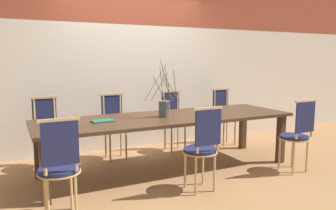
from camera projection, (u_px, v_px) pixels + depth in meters
name	position (u px, v px, depth m)	size (l,w,h in m)	color
ground_plane	(168.00, 169.00, 4.38)	(16.00, 16.00, 0.00)	#9E7047
wall_rear	(132.00, 51.00, 5.35)	(12.00, 0.06, 3.20)	beige
dining_table	(168.00, 122.00, 4.29)	(3.37, 1.05, 0.72)	#422B1C
chair_near_leftend	(60.00, 165.00, 2.94)	(0.39, 0.39, 0.96)	#1E234C
chair_near_left	(202.00, 146.00, 3.60)	(0.39, 0.39, 0.96)	#1E234C
chair_near_center	(297.00, 133.00, 4.22)	(0.39, 0.39, 0.96)	#1E234C
chair_far_leftend	(46.00, 130.00, 4.41)	(0.39, 0.39, 0.96)	#1E234C
chair_far_left	(114.00, 124.00, 4.83)	(0.39, 0.39, 0.96)	#1E234C
chair_far_center	(174.00, 118.00, 5.25)	(0.39, 0.39, 0.96)	#1E234C
chair_far_right	(224.00, 114.00, 5.68)	(0.39, 0.39, 0.96)	#1E234C
vase_centerpiece	(164.00, 108.00, 4.23)	(0.42, 0.42, 0.74)	#4C5156
book_stack	(103.00, 121.00, 3.91)	(0.27, 0.17, 0.02)	#1E6B4C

